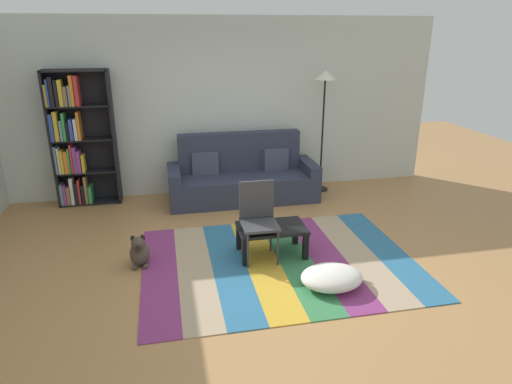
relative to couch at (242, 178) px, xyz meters
The scene contains 11 objects.
ground_plane 2.06m from the couch, 94.57° to the right, with size 14.00×14.00×0.00m, color #B27F4C.
back_wall 1.15m from the couch, 107.05° to the left, with size 6.80×0.10×2.70m, color silver.
rug 2.15m from the couch, 88.87° to the right, with size 3.04×2.28×0.01m.
couch is the anchor object (origin of this frame).
bookshelf 2.50m from the couch, behind, with size 0.90×0.28×1.98m.
coffee_table 1.92m from the couch, 89.96° to the right, with size 0.78×0.49×0.35m.
pouf 2.78m from the couch, 80.91° to the right, with size 0.64×0.51×0.20m, color white.
dog 2.39m from the couch, 128.95° to the right, with size 0.22×0.35×0.40m.
standing_lamp 1.83m from the couch, ahead, with size 0.32×0.32×1.92m.
tv_remote 1.92m from the couch, 88.72° to the right, with size 0.04×0.15×0.02m, color black.
folding_chair 1.95m from the couch, 94.77° to the right, with size 0.40×0.40×0.90m.
Camera 1 is at (-0.97, -4.45, 2.49)m, focal length 31.35 mm.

